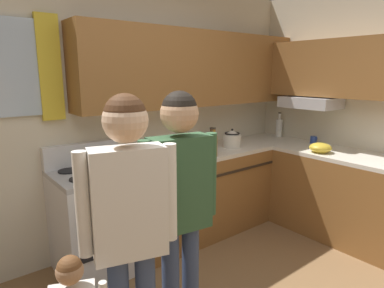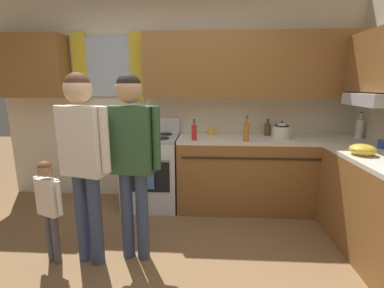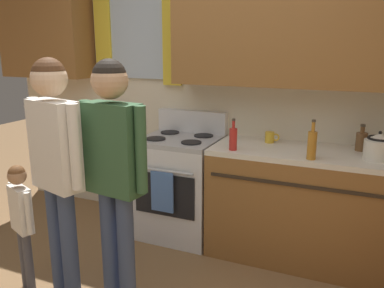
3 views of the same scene
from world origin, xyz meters
TOP-DOWN VIEW (x-y plane):
  - back_wall_unit at (0.09, 1.81)m, footprint 4.60×0.42m
  - stove_oven at (-0.27, 1.54)m, footprint 0.67×0.67m
  - bottle_sauce_red at (0.28, 1.33)m, footprint 0.06×0.06m
  - bottle_squat_brown at (1.18, 1.70)m, footprint 0.08×0.08m
  - bottle_oil_amber at (0.86, 1.31)m, footprint 0.06×0.06m
  - mug_mustard_yellow at (0.49, 1.68)m, footprint 0.12×0.08m
  - stovetop_kettle at (1.30, 1.49)m, footprint 0.27×0.20m
  - adult_holding_child at (-0.57, 0.35)m, footprint 0.49×0.25m
  - adult_in_plaid at (-0.20, 0.43)m, footprint 0.50×0.22m
  - small_child at (-0.89, 0.32)m, footprint 0.29×0.16m

SIDE VIEW (x-z plane):
  - stove_oven at x=-0.27m, z-range -0.08..1.02m
  - small_child at x=-0.89m, z-range 0.12..1.03m
  - mug_mustard_yellow at x=0.49m, z-range 0.90..0.99m
  - bottle_squat_brown at x=1.18m, z-range 0.87..1.08m
  - bottle_sauce_red at x=0.28m, z-range 0.87..1.12m
  - stovetop_kettle at x=1.30m, z-range 0.89..1.10m
  - bottle_oil_amber at x=0.86m, z-range 0.87..1.15m
  - adult_in_plaid at x=-0.20m, z-range 0.21..1.82m
  - adult_holding_child at x=-0.57m, z-range 0.21..1.83m
  - back_wall_unit at x=0.09m, z-range 0.19..2.79m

